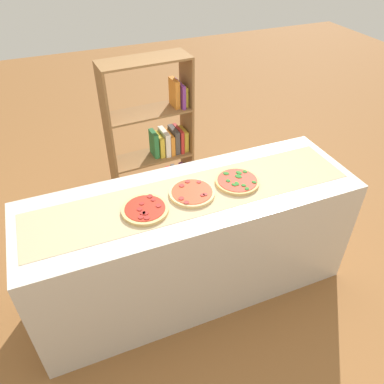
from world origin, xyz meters
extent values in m
plane|color=brown|center=(0.00, 0.00, 0.00)|extent=(12.00, 12.00, 0.00)
cube|color=beige|center=(0.00, 0.00, 0.44)|extent=(2.19, 0.70, 0.88)
cube|color=tan|center=(0.00, 0.00, 0.88)|extent=(2.08, 0.42, 0.00)
cylinder|color=#DBB26B|center=(-0.32, -0.04, 0.89)|extent=(0.28, 0.28, 0.02)
cylinder|color=#AD2314|center=(-0.32, -0.04, 0.91)|extent=(0.24, 0.24, 0.00)
cylinder|color=maroon|center=(-0.33, -0.13, 0.91)|extent=(0.03, 0.03, 0.00)
cylinder|color=maroon|center=(-0.26, 0.05, 0.91)|extent=(0.04, 0.04, 0.00)
cylinder|color=maroon|center=(-0.35, -0.05, 0.91)|extent=(0.03, 0.03, 0.00)
cylinder|color=maroon|center=(-0.25, 0.01, 0.91)|extent=(0.03, 0.03, 0.00)
cylinder|color=maroon|center=(-0.37, -0.12, 0.91)|extent=(0.03, 0.03, 0.00)
cylinder|color=maroon|center=(-0.35, -0.08, 0.91)|extent=(0.03, 0.03, 0.00)
cylinder|color=maroon|center=(-0.33, 0.00, 0.91)|extent=(0.03, 0.03, 0.00)
cylinder|color=maroon|center=(-0.24, -0.06, 0.91)|extent=(0.03, 0.03, 0.00)
cylinder|color=maroon|center=(-0.33, -0.09, 0.91)|extent=(0.03, 0.03, 0.00)
cylinder|color=#E5C17F|center=(0.00, 0.00, 0.89)|extent=(0.29, 0.29, 0.02)
cylinder|color=red|center=(0.00, 0.00, 0.91)|extent=(0.26, 0.26, 0.00)
cylinder|color=maroon|center=(0.01, 0.10, 0.91)|extent=(0.03, 0.03, 0.00)
cylinder|color=maroon|center=(0.08, 0.07, 0.91)|extent=(0.03, 0.03, 0.00)
cylinder|color=maroon|center=(-0.09, -0.04, 0.91)|extent=(0.03, 0.03, 0.00)
cylinder|color=maroon|center=(-0.04, 0.08, 0.91)|extent=(0.03, 0.03, 0.00)
cylinder|color=maroon|center=(0.05, -0.06, 0.91)|extent=(0.03, 0.03, 0.00)
cylinder|color=maroon|center=(-0.07, -0.09, 0.91)|extent=(0.03, 0.03, 0.00)
cylinder|color=maroon|center=(0.06, -0.06, 0.91)|extent=(0.03, 0.03, 0.00)
cylinder|color=#DBB26B|center=(0.32, 0.00, 0.89)|extent=(0.29, 0.29, 0.02)
cylinder|color=red|center=(0.32, 0.00, 0.91)|extent=(0.26, 0.26, 0.00)
ellipsoid|color=#286B23|center=(0.30, -0.04, 0.91)|extent=(0.04, 0.05, 0.00)
ellipsoid|color=#286B23|center=(0.33, -0.11, 0.91)|extent=(0.04, 0.04, 0.00)
ellipsoid|color=#286B23|center=(0.33, -0.07, 0.91)|extent=(0.04, 0.04, 0.00)
ellipsoid|color=#286B23|center=(0.34, 0.03, 0.91)|extent=(0.06, 0.06, 0.00)
ellipsoid|color=#286B23|center=(0.35, 0.03, 0.91)|extent=(0.04, 0.05, 0.00)
ellipsoid|color=#286B23|center=(0.41, 0.06, 0.91)|extent=(0.04, 0.04, 0.00)
ellipsoid|color=#286B23|center=(0.27, -0.04, 0.91)|extent=(0.04, 0.04, 0.00)
ellipsoid|color=#286B23|center=(0.26, 0.01, 0.91)|extent=(0.03, 0.03, 0.00)
ellipsoid|color=#286B23|center=(0.37, 0.07, 0.91)|extent=(0.05, 0.05, 0.00)
ellipsoid|color=#286B23|center=(0.41, -0.06, 0.91)|extent=(0.04, 0.04, 0.00)
ellipsoid|color=#286B23|center=(0.28, 0.09, 0.91)|extent=(0.05, 0.05, 0.00)
cube|color=brown|center=(0.43, 1.18, 0.68)|extent=(0.03, 0.28, 1.36)
cube|color=brown|center=(-0.30, 1.15, 0.68)|extent=(0.03, 0.28, 1.36)
cube|color=brown|center=(0.07, 1.16, 0.01)|extent=(0.72, 0.31, 0.02)
cube|color=#753384|center=(0.39, 1.18, 0.13)|extent=(0.05, 0.18, 0.23)
cube|color=silver|center=(0.35, 1.18, 0.11)|extent=(0.04, 0.18, 0.19)
cube|color=#47423D|center=(0.31, 1.18, 0.13)|extent=(0.05, 0.23, 0.21)
cube|color=#B22823|center=(0.26, 1.17, 0.12)|extent=(0.06, 0.24, 0.20)
cube|color=#753384|center=(0.22, 1.17, 0.11)|extent=(0.04, 0.20, 0.19)
cube|color=silver|center=(0.18, 1.17, 0.10)|extent=(0.05, 0.16, 0.17)
cube|color=#234799|center=(0.13, 1.17, 0.11)|extent=(0.04, 0.20, 0.19)
cube|color=brown|center=(0.07, 1.16, 0.46)|extent=(0.72, 0.31, 0.02)
cube|color=gold|center=(0.39, 1.18, 0.57)|extent=(0.05, 0.17, 0.20)
cube|color=#B22823|center=(0.34, 1.18, 0.58)|extent=(0.04, 0.21, 0.22)
cube|color=#47423D|center=(0.30, 1.18, 0.58)|extent=(0.05, 0.19, 0.23)
cube|color=orange|center=(0.25, 1.17, 0.56)|extent=(0.05, 0.21, 0.20)
cube|color=silver|center=(0.20, 1.17, 0.58)|extent=(0.06, 0.21, 0.23)
cube|color=gold|center=(0.15, 1.17, 0.57)|extent=(0.05, 0.19, 0.20)
cube|color=#2D753D|center=(0.10, 1.17, 0.59)|extent=(0.05, 0.16, 0.24)
cube|color=brown|center=(0.07, 1.16, 0.90)|extent=(0.72, 0.31, 0.02)
cube|color=gold|center=(0.40, 1.18, 1.00)|extent=(0.03, 0.16, 0.17)
cube|color=#753384|center=(0.36, 1.18, 1.02)|extent=(0.04, 0.23, 0.21)
cube|color=orange|center=(0.32, 1.18, 1.03)|extent=(0.05, 0.16, 0.24)
cube|color=brown|center=(0.07, 1.16, 1.35)|extent=(0.72, 0.31, 0.02)
camera|label=1|loc=(-0.70, -1.73, 2.36)|focal=35.41mm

